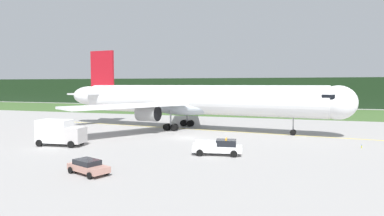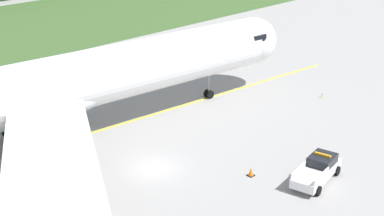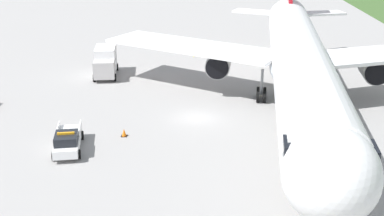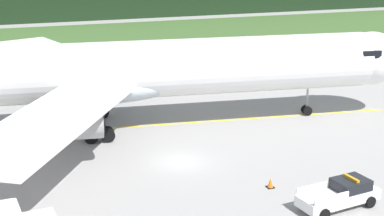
{
  "view_description": "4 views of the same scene",
  "coord_description": "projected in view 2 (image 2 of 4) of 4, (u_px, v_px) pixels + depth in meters",
  "views": [
    {
      "loc": [
        16.62,
        -47.41,
        8.03
      ],
      "look_at": [
        -2.76,
        10.81,
        3.72
      ],
      "focal_mm": 31.58,
      "sensor_mm": 36.0,
      "label": 1
    },
    {
      "loc": [
        -26.32,
        -30.05,
        21.07
      ],
      "look_at": [
        5.51,
        1.01,
        3.42
      ],
      "focal_mm": 51.93,
      "sensor_mm": 36.0,
      "label": 2
    },
    {
      "loc": [
        44.76,
        0.57,
        17.63
      ],
      "look_at": [
        4.8,
        -0.44,
        2.77
      ],
      "focal_mm": 47.13,
      "sensor_mm": 36.0,
      "label": 3
    },
    {
      "loc": [
        -12.33,
        -40.73,
        17.39
      ],
      "look_at": [
        0.32,
        -1.74,
        4.86
      ],
      "focal_mm": 55.37,
      "sensor_mm": 36.0,
      "label": 4
    }
  ],
  "objects": [
    {
      "name": "ground",
      "position": [
        153.0,
        169.0,
        44.79
      ],
      "size": [
        320.0,
        320.0,
        0.0
      ],
      "primitive_type": "plane",
      "color": "gray"
    },
    {
      "name": "airliner",
      "position": [
        56.0,
        88.0,
        47.57
      ],
      "size": [
        54.05,
        42.51,
        14.73
      ],
      "color": "white",
      "rests_on": "ground"
    },
    {
      "name": "apron_cone",
      "position": [
        251.0,
        172.0,
        43.56
      ],
      "size": [
        0.54,
        0.54,
        0.68
      ],
      "color": "black",
      "rests_on": "ground"
    },
    {
      "name": "taxiway_centerline_main",
      "position": [
        68.0,
        140.0,
        49.86
      ],
      "size": [
        70.66,
        7.57,
        0.01
      ],
      "primitive_type": "cube",
      "rotation": [
        0.0,
        0.0,
        -0.1
      ],
      "color": "yellow",
      "rests_on": "ground"
    },
    {
      "name": "taxiway_edge_light_east",
      "position": [
        322.0,
        96.0,
        59.83
      ],
      "size": [
        0.12,
        0.12,
        0.47
      ],
      "color": "yellow",
      "rests_on": "ground"
    },
    {
      "name": "ops_pickup_truck",
      "position": [
        318.0,
        170.0,
        42.7
      ],
      "size": [
        5.8,
        2.92,
        1.94
      ],
      "color": "white",
      "rests_on": "ground"
    }
  ]
}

